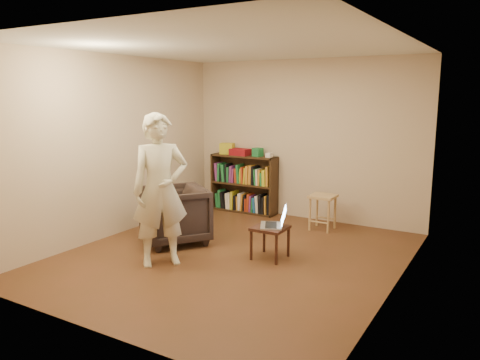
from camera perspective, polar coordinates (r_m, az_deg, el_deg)
The scene contains 15 objects.
floor at distance 6.06m, azimuth -0.91°, elevation -9.28°, with size 4.50×4.50×0.00m, color #4F3119.
ceiling at distance 5.73m, azimuth -0.99°, elevation 16.00°, with size 4.50×4.50×0.00m, color silver.
wall_back at distance 7.75m, azimuth 7.82°, elevation 4.83°, with size 4.00×4.00×0.00m, color beige.
wall_left at distance 7.00m, azimuth -15.08°, elevation 3.98°, with size 4.50×4.50×0.00m, color beige.
wall_right at distance 5.01m, azimuth 18.93°, elevation 1.34°, with size 4.50×4.50×0.00m, color beige.
bookshelf at distance 8.19m, azimuth 0.52°, elevation -0.86°, with size 1.20×0.30×1.00m.
box_yellow at distance 8.28m, azimuth -1.59°, elevation 3.85°, with size 0.23×0.17×0.19m, color gold.
red_cloth at distance 8.12m, azimuth 0.05°, elevation 3.43°, with size 0.33×0.24×0.11m, color maroon.
box_green at distance 7.95m, azimuth 2.17°, elevation 3.41°, with size 0.14×0.14×0.14m, color #1E723A.
box_white at distance 7.86m, azimuth 3.56°, elevation 3.05°, with size 0.09×0.09×0.07m, color white.
stool at distance 7.21m, azimuth 10.07°, elevation -2.63°, with size 0.37×0.37×0.54m.
armchair at distance 6.57m, azimuth -8.05°, elevation -4.22°, with size 0.84×0.87×0.79m, color black.
side_table at distance 5.91m, azimuth 3.69°, elevation -6.34°, with size 0.40×0.40×0.41m.
laptop at distance 5.88m, azimuth 4.40°, elevation -5.11°, with size 0.46×0.48×0.27m.
person at distance 5.64m, azimuth -9.69°, elevation -1.23°, with size 0.67×0.44×1.83m, color beige.
Camera 1 is at (2.98, -4.86, 2.04)m, focal length 35.00 mm.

